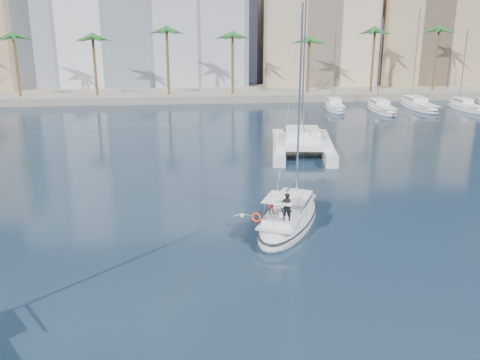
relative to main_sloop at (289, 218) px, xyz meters
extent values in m
plane|color=black|center=(-4.95, -2.84, -0.50)|extent=(160.00, 160.00, 0.00)
cube|color=gray|center=(-4.95, 58.16, 0.10)|extent=(120.00, 14.00, 1.20)
cube|color=silver|center=(-16.95, 70.16, 13.50)|extent=(42.00, 16.00, 28.00)
cube|color=#CDB293|center=(17.05, 67.16, 9.50)|extent=(20.00, 14.00, 20.00)
cube|color=tan|center=(37.05, 65.16, 8.50)|extent=(18.00, 12.00, 18.00)
cylinder|color=brown|center=(-4.95, 54.16, 4.75)|extent=(0.44, 0.44, 10.50)
sphere|color=#205922|center=(-4.95, 54.16, 10.00)|extent=(3.60, 3.60, 3.60)
cylinder|color=brown|center=(29.05, 54.16, 4.75)|extent=(0.44, 0.44, 10.50)
sphere|color=#205922|center=(29.05, 54.16, 10.00)|extent=(3.60, 3.60, 3.60)
ellipsoid|color=silver|center=(0.01, 0.02, -0.19)|extent=(7.20, 10.70, 2.13)
ellipsoid|color=black|center=(0.01, 0.02, 0.11)|extent=(7.27, 10.80, 0.18)
cube|color=silver|center=(-0.07, -0.16, 0.62)|extent=(5.28, 7.97, 0.12)
cube|color=white|center=(0.41, 0.92, 0.98)|extent=(3.38, 3.96, 0.60)
cube|color=black|center=(0.41, 0.92, 1.00)|extent=(3.24, 3.61, 0.14)
cylinder|color=#B7BABF|center=(0.90, 2.00, 7.41)|extent=(0.15, 0.15, 13.46)
cylinder|color=#B7BABF|center=(0.05, 0.11, 2.18)|extent=(1.80, 3.82, 0.11)
cube|color=white|center=(-0.89, -1.96, 0.86)|extent=(2.83, 3.14, 0.36)
cube|color=white|center=(-0.93, -2.05, 2.23)|extent=(2.83, 3.14, 0.04)
torus|color=silver|center=(-1.29, -2.86, 1.53)|extent=(0.89, 0.44, 0.96)
torus|color=#FF360D|center=(-2.60, -2.71, 1.23)|extent=(0.66, 0.44, 0.64)
imported|color=black|center=(-0.72, -2.95, 1.96)|extent=(0.68, 0.45, 1.84)
imported|color=#A82419|center=(-1.51, -1.66, 1.66)|extent=(0.73, 0.65, 1.24)
cube|color=silver|center=(2.58, 20.11, 0.05)|extent=(3.01, 12.37, 1.10)
cube|color=silver|center=(7.49, 19.38, 0.05)|extent=(3.01, 12.37, 1.10)
cube|color=white|center=(4.94, 19.14, 0.80)|extent=(6.51, 7.53, 0.50)
cube|color=white|center=(5.03, 19.75, 1.50)|extent=(3.90, 4.16, 1.00)
cube|color=black|center=(5.03, 19.75, 1.55)|extent=(3.85, 3.68, 0.18)
cylinder|color=#B7BABF|center=(5.31, 21.57, 9.22)|extent=(0.18, 0.18, 16.44)
ellipsoid|color=silver|center=(-3.25, -0.16, 0.39)|extent=(0.25, 0.47, 0.22)
sphere|color=silver|center=(-3.25, 0.07, 0.41)|extent=(0.12, 0.12, 0.12)
cube|color=gray|center=(-3.58, -0.16, 0.42)|extent=(0.54, 0.20, 0.13)
cube|color=gray|center=(-2.91, -0.16, 0.42)|extent=(0.54, 0.20, 0.13)
camera|label=1|loc=(-6.55, -33.80, 13.61)|focal=40.00mm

